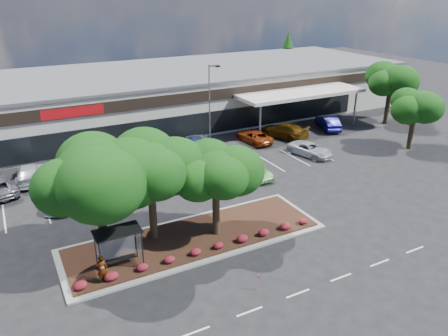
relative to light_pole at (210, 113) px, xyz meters
name	(u,v)px	position (x,y,z in m)	size (l,w,h in m)	color
ground	(250,261)	(-7.06, -19.85, -3.96)	(160.00, 160.00, 0.00)	black
retail_store	(110,100)	(-6.99, 14.06, -0.80)	(80.40, 25.20, 6.25)	beige
landscape_island	(195,238)	(-9.06, -15.85, -3.83)	(18.00, 6.00, 0.26)	#989893
lane_markings	(183,197)	(-7.20, -9.43, -3.95)	(33.12, 20.06, 0.01)	silver
shrub_row	(208,248)	(-9.06, -17.95, -3.45)	(17.00, 0.80, 0.50)	maroon
bus_shelter	(117,238)	(-14.56, -16.90, -1.65)	(2.75, 1.55, 2.59)	black
island_tree_west	(99,200)	(-15.06, -15.35, 0.25)	(7.20, 7.20, 7.89)	#143A0C
island_tree_mid	(151,189)	(-11.56, -14.65, -0.04)	(6.60, 6.60, 7.32)	#143A0C
island_tree_east	(216,191)	(-7.56, -16.15, -0.44)	(5.80, 5.80, 6.50)	#143A0C
tree_east_near	(413,119)	(18.94, -9.85, -0.70)	(5.60, 5.60, 6.51)	#143A0C
tree_east_far	(389,94)	(23.94, -1.85, -0.15)	(6.40, 6.40, 7.62)	#143A0C
conifer_north_east	(287,59)	(26.94, 24.15, 0.54)	(3.96, 3.96, 9.00)	#143A0C
person_waiting	(102,269)	(-15.85, -17.97, -2.80)	(0.65, 0.43, 1.78)	#594C47
light_pole	(210,113)	(0.00, 0.00, 0.00)	(1.43, 0.69, 8.98)	#989893
survey_stake	(258,280)	(-8.12, -22.51, -3.29)	(0.07, 0.14, 1.03)	#97794F
car_1	(61,195)	(-16.27, -5.87, -3.23)	(1.53, 4.37, 1.44)	black
car_2	(59,195)	(-16.39, -5.84, -3.20)	(2.11, 5.19, 1.51)	silver
car_3	(168,175)	(-7.30, -6.33, -3.13)	(1.95, 4.84, 1.65)	maroon
car_4	(229,171)	(-2.05, -7.93, -3.13)	(1.94, 4.83, 1.65)	silver
car_5	(228,160)	(-0.95, -5.66, -3.13)	(1.94, 4.82, 1.64)	#535158
car_6	(255,171)	(0.21, -8.67, -3.29)	(1.42, 4.06, 1.34)	#1B4218
car_8	(310,149)	(8.15, -6.53, -3.28)	(2.22, 4.82, 1.34)	#B4B9C0
car_10	(29,173)	(-18.05, 0.07, -3.19)	(2.14, 5.26, 1.53)	silver
car_11	(109,154)	(-10.53, 1.45, -3.11)	(2.36, 5.81, 1.68)	slate
car_12	(161,155)	(-5.95, -0.79, -3.28)	(1.90, 4.68, 1.36)	black
car_13	(195,143)	(-1.42, 0.88, -3.26)	(1.95, 4.80, 1.39)	navy
car_14	(198,141)	(-0.97, 1.24, -3.28)	(2.24, 4.86, 1.35)	#5B5B63
car_15	(254,137)	(5.24, -0.29, -3.27)	(2.26, 4.91, 1.36)	maroon
car_16	(284,131)	(9.25, -0.43, -3.12)	(2.33, 5.73, 1.66)	#633D0B
car_17	(328,123)	(15.81, -0.32, -3.13)	(1.75, 5.01, 1.65)	#0D0D5B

